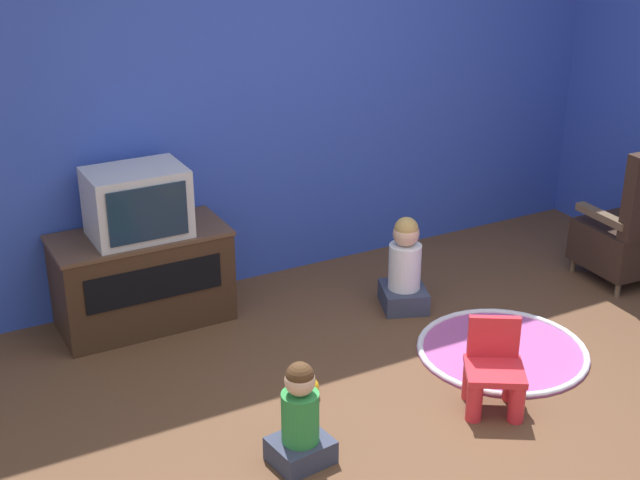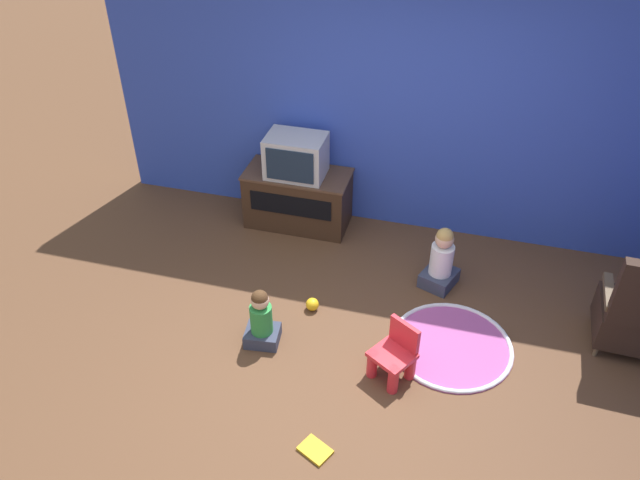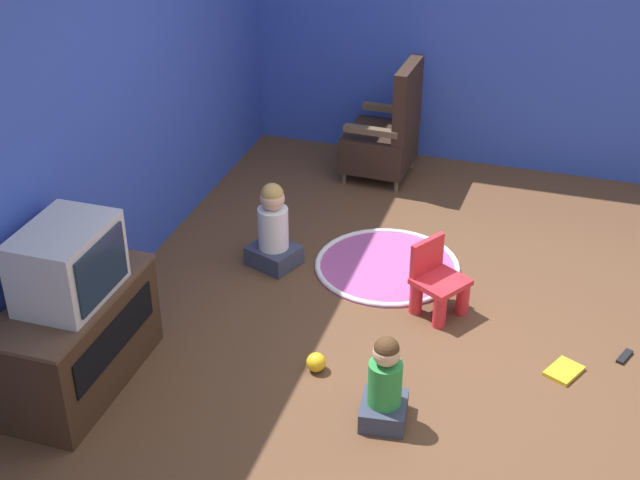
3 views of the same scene
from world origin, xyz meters
name	(u,v)px [view 2 (image 2 of 3)]	position (x,y,z in m)	size (l,w,h in m)	color
ground_plane	(357,373)	(0.00, 0.00, 0.00)	(30.00, 30.00, 0.00)	brown
wall_back	(396,91)	(-0.17, 2.17, 1.42)	(5.66, 0.12, 2.84)	#2D47B2
tv_cabinet	(298,197)	(-1.04, 1.84, 0.31)	(1.05, 0.51, 0.60)	#382316
television	(296,156)	(-1.04, 1.81, 0.80)	(0.57, 0.41, 0.41)	#B7B7BC
black_armchair	(638,315)	(2.06, 0.85, 0.37)	(0.58, 0.55, 0.97)	brown
yellow_kid_chair	(394,357)	(0.27, 0.07, 0.19)	(0.40, 0.40, 0.48)	red
play_mat	(451,345)	(0.69, 0.49, 0.01)	(1.00, 1.00, 0.04)	#A54C8C
child_watching_left	(261,320)	(-0.83, 0.14, 0.23)	(0.30, 0.27, 0.54)	#33384C
child_watching_center	(441,261)	(0.49, 1.24, 0.27)	(0.37, 0.39, 0.62)	#33384C
toy_ball	(312,304)	(-0.53, 0.61, 0.06)	(0.11, 0.11, 0.11)	yellow
book	(315,450)	(-0.12, -0.76, 0.01)	(0.26, 0.24, 0.02)	gold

